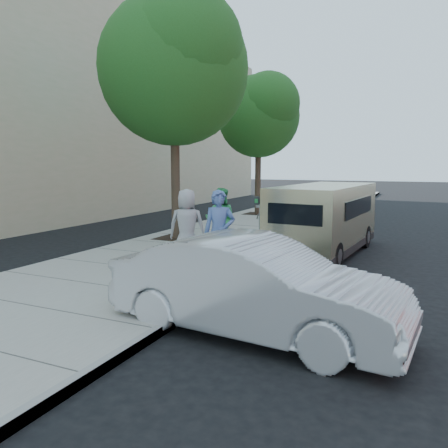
{
  "coord_description": "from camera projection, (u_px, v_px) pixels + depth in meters",
  "views": [
    {
      "loc": [
        4.86,
        -9.6,
        2.51
      ],
      "look_at": [
        0.6,
        -0.26,
        1.1
      ],
      "focal_mm": 35.0,
      "sensor_mm": 36.0,
      "label": 1
    }
  ],
  "objects": [
    {
      "name": "ground",
      "position": [
        207.0,
        265.0,
        11.0
      ],
      "size": [
        120.0,
        120.0,
        0.0
      ],
      "primitive_type": "plane",
      "color": "black",
      "rests_on": "ground"
    },
    {
      "name": "sidewalk",
      "position": [
        172.0,
        258.0,
        11.4
      ],
      "size": [
        5.0,
        60.0,
        0.15
      ],
      "primitive_type": "cube",
      "color": "gray",
      "rests_on": "ground"
    },
    {
      "name": "curb_face",
      "position": [
        260.0,
        267.0,
        10.39
      ],
      "size": [
        0.12,
        60.0,
        0.16
      ],
      "primitive_type": "cube",
      "color": "gray",
      "rests_on": "ground"
    },
    {
      "name": "tree_near",
      "position": [
        175.0,
        64.0,
        13.33
      ],
      "size": [
        4.62,
        4.6,
        7.53
      ],
      "color": "black",
      "rests_on": "sidewalk"
    },
    {
      "name": "tree_far",
      "position": [
        260.0,
        113.0,
        20.27
      ],
      "size": [
        3.92,
        3.8,
        6.49
      ],
      "color": "black",
      "rests_on": "sidewalk"
    },
    {
      "name": "parking_meter",
      "position": [
        260.0,
        212.0,
        11.89
      ],
      "size": [
        0.31,
        0.12,
        1.49
      ],
      "rotation": [
        0.0,
        0.0,
        -0.04
      ],
      "color": "gray",
      "rests_on": "sidewalk"
    },
    {
      "name": "van",
      "position": [
        326.0,
        218.0,
        12.2
      ],
      "size": [
        2.19,
        5.35,
        1.94
      ],
      "rotation": [
        0.0,
        0.0,
        -0.09
      ],
      "color": "#C8BE90",
      "rests_on": "ground"
    },
    {
      "name": "sedan",
      "position": [
        255.0,
        287.0,
        6.4
      ],
      "size": [
        4.54,
        1.96,
        1.45
      ],
      "primitive_type": "imported",
      "rotation": [
        0.0,
        0.0,
        1.47
      ],
      "color": "silver",
      "rests_on": "ground"
    },
    {
      "name": "person_officer",
      "position": [
        219.0,
        233.0,
        9.2
      ],
      "size": [
        0.79,
        0.67,
        1.83
      ],
      "primitive_type": "imported",
      "rotation": [
        0.0,
        0.0,
        0.42
      ],
      "color": "#4E68A7",
      "rests_on": "sidewalk"
    },
    {
      "name": "person_green_shirt",
      "position": [
        220.0,
        220.0,
        11.74
      ],
      "size": [
        0.97,
        0.83,
        1.74
      ],
      "primitive_type": "imported",
      "rotation": [
        0.0,
        0.0,
        3.36
      ],
      "color": "green",
      "rests_on": "sidewalk"
    },
    {
      "name": "person_gray_shirt",
      "position": [
        187.0,
        226.0,
        10.4
      ],
      "size": [
        1.01,
        0.82,
        1.79
      ],
      "primitive_type": "imported",
      "rotation": [
        0.0,
        0.0,
        3.47
      ],
      "color": "#9F9EA1",
      "rests_on": "sidewalk"
    },
    {
      "name": "person_striped_polo",
      "position": [
        273.0,
        217.0,
        12.92
      ],
      "size": [
        1.03,
        0.8,
        1.63
      ],
      "primitive_type": "imported",
      "rotation": [
        0.0,
        0.0,
        3.63
      ],
      "color": "gray",
      "rests_on": "sidewalk"
    }
  ]
}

